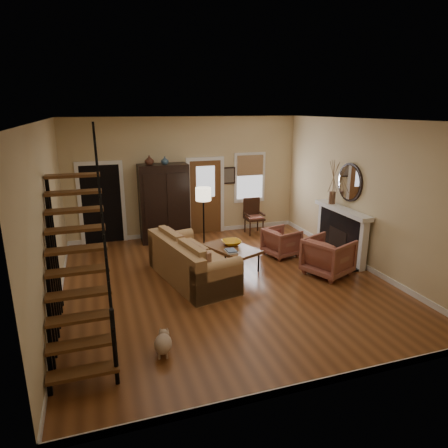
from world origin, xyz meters
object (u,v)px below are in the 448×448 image
object	(u,v)px
coffee_table	(232,257)
armchair_right	(282,242)
armoire	(164,203)
side_chair	(254,216)
sofa	(192,260)
floor_lamp	(204,221)
armchair_left	(328,256)

from	to	relation	value
coffee_table	armchair_right	world-z (taller)	armchair_right
armoire	coffee_table	world-z (taller)	armoire
coffee_table	side_chair	bearing A→B (deg)	56.85
sofa	side_chair	bearing A→B (deg)	33.87
floor_lamp	side_chair	distance (m)	2.10
armoire	armchair_right	world-z (taller)	armoire
floor_lamp	side_chair	xyz separation A→B (m)	(1.79, 1.06, -0.32)
armchair_right	armoire	bearing A→B (deg)	35.77
armchair_right	side_chair	bearing A→B (deg)	-15.78
armoire	coffee_table	distance (m)	2.79
armchair_right	side_chair	size ratio (longest dim) A/B	0.74
side_chair	armoire	bearing A→B (deg)	175.52
armchair_right	side_chair	distance (m)	1.89
armoire	side_chair	xyz separation A→B (m)	(2.55, -0.20, -0.54)
armoire	floor_lamp	size ratio (longest dim) A/B	1.27
armoire	armchair_right	distance (m)	3.34
sofa	floor_lamp	world-z (taller)	floor_lamp
sofa	coffee_table	distance (m)	1.09
floor_lamp	coffee_table	bearing A→B (deg)	-74.87
coffee_table	armchair_right	bearing A→B (deg)	14.42
floor_lamp	sofa	bearing A→B (deg)	-113.84
side_chair	sofa	bearing A→B (deg)	-133.53
coffee_table	floor_lamp	distance (m)	1.37
armoire	floor_lamp	distance (m)	1.48
sofa	armchair_left	xyz separation A→B (m)	(2.88, -0.64, -0.03)
floor_lamp	armchair_left	bearing A→B (deg)	-44.97
armoire	coffee_table	xyz separation A→B (m)	(1.08, -2.45, -0.80)
armoire	coffee_table	bearing A→B (deg)	-66.15
coffee_table	side_chair	xyz separation A→B (m)	(1.47, 2.25, 0.26)
armchair_left	armchair_right	distance (m)	1.44
coffee_table	floor_lamp	world-z (taller)	floor_lamp
sofa	armchair_left	size ratio (longest dim) A/B	2.63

